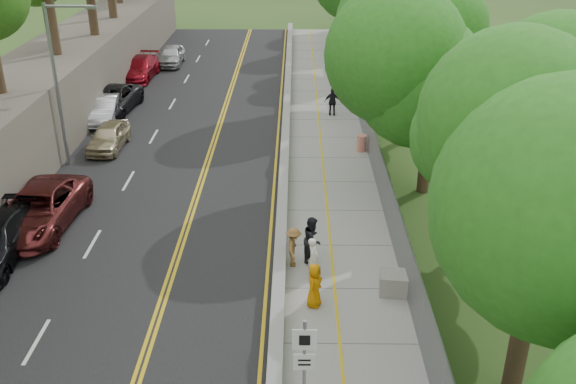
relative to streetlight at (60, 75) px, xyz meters
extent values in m
plane|color=#33511E|center=(10.46, -14.00, -4.64)|extent=(140.00, 140.00, 0.00)
cube|color=black|center=(5.06, 1.00, -4.62)|extent=(11.20, 66.00, 0.04)
cube|color=gray|center=(13.01, 1.00, -4.61)|extent=(4.20, 66.00, 0.05)
cube|color=#8EC031|center=(10.71, 1.00, -4.34)|extent=(0.42, 66.00, 0.60)
cube|color=#595147|center=(-3.04, 1.00, -2.64)|extent=(5.00, 66.00, 4.00)
cube|color=slate|center=(15.11, 1.00, -3.64)|extent=(0.04, 66.00, 2.00)
cylinder|color=gray|center=(-0.24, 0.00, -0.64)|extent=(0.18, 0.18, 8.00)
cylinder|color=gray|center=(0.87, 0.00, 3.21)|extent=(2.30, 0.13, 0.13)
cube|color=gray|center=(1.95, 0.00, 3.16)|extent=(0.50, 0.22, 0.14)
cylinder|color=gray|center=(11.51, -17.00, -3.04)|extent=(0.09, 0.09, 3.10)
cube|color=white|center=(11.51, -17.03, -2.04)|extent=(0.62, 0.04, 0.62)
cube|color=white|center=(11.51, -17.03, -2.74)|extent=(0.56, 0.04, 0.50)
cylinder|color=red|center=(14.76, 2.00, -4.16)|extent=(0.53, 0.53, 0.86)
cube|color=gray|center=(14.76, -11.21, -4.21)|extent=(1.22, 0.97, 0.75)
imported|color=maroon|center=(0.78, -6.62, -3.78)|extent=(3.06, 6.05, 1.64)
imported|color=#C0B08A|center=(1.28, 2.18, -3.92)|extent=(1.74, 4.04, 1.36)
imported|color=silver|center=(-0.14, 6.68, -3.88)|extent=(1.92, 4.50, 1.44)
imported|color=black|center=(-0.14, 8.29, -3.82)|extent=(3.09, 5.81, 1.55)
imported|color=maroon|center=(-0.14, 15.96, -3.82)|extent=(2.41, 5.44, 1.55)
imported|color=#B4B5B8|center=(1.46, 20.08, -3.86)|extent=(1.76, 4.35, 1.48)
imported|color=orange|center=(11.91, -11.98, -3.80)|extent=(0.73, 0.89, 1.58)
imported|color=white|center=(11.91, -10.25, -3.81)|extent=(0.46, 0.62, 1.57)
imported|color=black|center=(11.91, -9.10, -3.69)|extent=(0.89, 1.02, 1.79)
imported|color=olive|center=(11.21, -9.48, -3.82)|extent=(0.62, 1.02, 1.55)
imported|color=black|center=(13.51, 7.80, -3.72)|extent=(1.04, 0.49, 1.73)
camera|label=1|loc=(11.26, -29.82, 8.15)|focal=40.00mm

